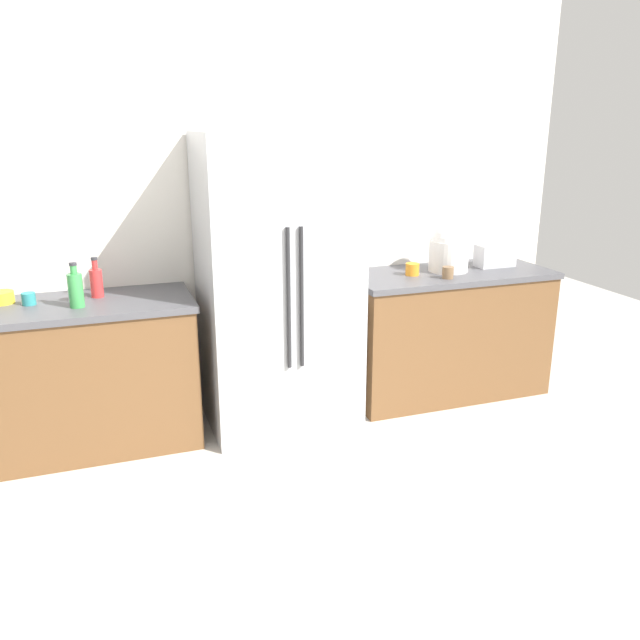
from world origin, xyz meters
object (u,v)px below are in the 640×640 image
at_px(cup_c, 75,295).
at_px(cup_d, 29,299).
at_px(cup_a, 448,273).
at_px(bottle_a, 96,282).
at_px(rice_cooker, 449,248).
at_px(toaster, 495,256).
at_px(cup_b, 412,269).
at_px(bowl_a, 1,298).
at_px(bottle_b, 76,289).
at_px(refrigerator, 278,284).

bearing_deg(cup_c, cup_d, 179.41).
distance_m(cup_a, cup_d, 2.63).
bearing_deg(cup_a, cup_d, 175.00).
bearing_deg(bottle_a, rice_cooker, -1.94).
relative_size(toaster, cup_b, 2.96).
bearing_deg(rice_cooker, cup_b, -173.61).
height_order(toaster, cup_a, toaster).
xyz_separation_m(cup_d, bowl_a, (-0.15, 0.09, -0.00)).
xyz_separation_m(bottle_b, cup_a, (2.36, -0.08, -0.07)).
relative_size(toaster, cup_d, 3.59).
xyz_separation_m(refrigerator, cup_b, (0.98, 0.04, 0.02)).
bearing_deg(toaster, cup_a, -157.00).
height_order(rice_cooker, bottle_b, rice_cooker).
distance_m(refrigerator, cup_b, 0.98).
height_order(bottle_a, cup_b, bottle_a).
relative_size(cup_a, cup_b, 0.86).
height_order(rice_cooker, cup_a, rice_cooker).
xyz_separation_m(rice_cooker, cup_a, (-0.12, -0.20, -0.12)).
height_order(cup_c, bowl_a, cup_c).
relative_size(refrigerator, cup_c, 24.22).
xyz_separation_m(cup_a, cup_b, (-0.18, 0.17, 0.00)).
bearing_deg(cup_a, bottle_a, 172.89).
height_order(rice_cooker, cup_c, rice_cooker).
xyz_separation_m(rice_cooker, bowl_a, (-2.90, 0.12, -0.13)).
bearing_deg(cup_a, bowl_a, 173.52).
relative_size(bottle_a, cup_b, 2.59).
xyz_separation_m(refrigerator, cup_a, (1.16, -0.13, 0.02)).
bearing_deg(bottle_a, cup_d, -172.43).
bearing_deg(cup_c, cup_a, -5.46).
bearing_deg(bowl_a, cup_d, -29.20).
xyz_separation_m(toaster, rice_cooker, (-0.40, -0.02, 0.08)).
distance_m(toaster, bottle_b, 2.88).
bearing_deg(bottle_b, bowl_a, 150.99).
bearing_deg(bottle_a, cup_c, -157.63).
bearing_deg(bowl_a, refrigerator, -6.62).
bearing_deg(cup_c, bowl_a, 167.62).
relative_size(refrigerator, rice_cooker, 5.43).
bearing_deg(cup_b, refrigerator, -177.73).
distance_m(cup_a, cup_b, 0.25).
distance_m(cup_a, bowl_a, 2.80).
distance_m(cup_c, bowl_a, 0.41).
distance_m(bottle_a, cup_d, 0.39).
height_order(cup_d, bowl_a, same).
xyz_separation_m(rice_cooker, cup_d, (-2.74, 0.03, -0.13)).
distance_m(refrigerator, cup_a, 1.17).
distance_m(bottle_b, cup_a, 2.36).
relative_size(bottle_b, cup_d, 3.34).
height_order(bottle_b, cup_b, bottle_b).
distance_m(bottle_a, cup_c, 0.15).
bearing_deg(bowl_a, cup_c, -12.38).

